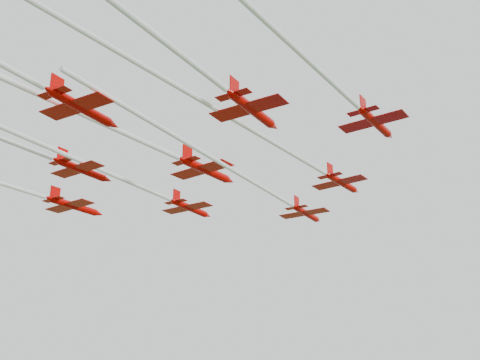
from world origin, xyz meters
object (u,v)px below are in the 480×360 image
at_px(jet_row4_left, 6,141).
at_px(jet_lead, 260,186).
at_px(jet_row2_left, 116,176).
at_px(jet_row3_left, 13,187).
at_px(jet_row3_mid, 125,133).
at_px(jet_row3_right, 296,49).
at_px(jet_row4_right, 173,48).
at_px(jet_row2_right, 281,147).

bearing_deg(jet_row4_left, jet_lead, 65.47).
bearing_deg(jet_row2_left, jet_row3_left, -158.67).
distance_m(jet_lead, jet_row4_left, 37.06).
height_order(jet_lead, jet_row3_mid, jet_row3_mid).
distance_m(jet_row3_right, jet_row4_right, 11.76).
bearing_deg(jet_row3_left, jet_lead, 40.43).
xyz_separation_m(jet_row2_right, jet_row4_right, (0.20, -25.58, -0.04)).
bearing_deg(jet_row2_left, jet_lead, 48.33).
bearing_deg(jet_row3_mid, jet_row2_right, 42.07).
relative_size(jet_row3_left, jet_row4_right, 0.87).
xyz_separation_m(jet_row2_left, jet_row2_right, (24.91, 1.79, 0.32)).
bearing_deg(jet_row3_right, jet_row2_right, 124.85).
height_order(jet_row3_right, jet_row4_left, jet_row3_right).
bearing_deg(jet_row3_left, jet_row3_mid, -1.30).
relative_size(jet_row3_left, jet_row3_mid, 0.80).
distance_m(jet_row3_right, jet_row4_left, 38.49).
distance_m(jet_lead, jet_row3_right, 36.88).
bearing_deg(jet_lead, jet_row3_right, -55.18).
distance_m(jet_row2_right, jet_row3_mid, 19.84).
bearing_deg(jet_row3_left, jet_row3_right, -5.01).
height_order(jet_lead, jet_row4_right, jet_lead).
xyz_separation_m(jet_row4_left, jet_row4_right, (28.94, -7.20, 0.53)).
height_order(jet_lead, jet_row2_left, jet_lead).
distance_m(jet_row2_right, jet_row4_right, 25.58).
bearing_deg(jet_row3_left, jet_row2_left, 24.94).
bearing_deg(jet_row4_right, jet_row4_left, 170.47).
relative_size(jet_row2_right, jet_row3_mid, 0.96).
bearing_deg(jet_row2_right, jet_row3_right, -52.83).
height_order(jet_row2_left, jet_row4_left, jet_row2_left).
bearing_deg(jet_row4_left, jet_row3_right, 7.04).
bearing_deg(jet_row4_right, jet_lead, 107.90).
xyz_separation_m(jet_row3_left, jet_row3_mid, (23.72, -4.30, 1.89)).
bearing_deg(jet_row2_left, jet_row3_mid, -41.73).
bearing_deg(jet_row2_right, jet_row2_left, -166.11).
height_order(jet_row3_left, jet_row4_right, jet_row4_right).
bearing_deg(jet_row3_mid, jet_row4_left, -136.89).
bearing_deg(jet_row2_right, jet_lead, 134.61).
bearing_deg(jet_row3_left, jet_row4_left, -36.95).
xyz_separation_m(jet_lead, jet_row4_left, (-19.70, -31.37, -0.90)).
height_order(jet_lead, jet_row3_left, jet_lead).
height_order(jet_lead, jet_row2_right, jet_lead).
bearing_deg(jet_lead, jet_row2_left, -132.79).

